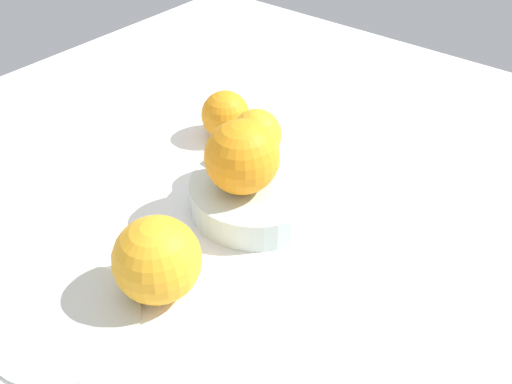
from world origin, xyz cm
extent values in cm
cube|color=white|center=(0.00, 0.00, -1.00)|extent=(110.00, 110.00, 2.00)
cylinder|color=silver|center=(0.00, 0.00, 0.33)|extent=(9.70, 9.70, 0.67)
cylinder|color=silver|center=(0.00, 0.00, 1.85)|extent=(15.64, 15.64, 3.71)
sphere|color=orange|center=(1.72, -0.60, 7.94)|extent=(8.45, 8.45, 8.45)
sphere|color=#F9A823|center=(-4.28, -3.36, 6.78)|extent=(6.14, 6.14, 6.14)
sphere|color=orange|center=(-9.58, -13.14, 3.38)|extent=(6.76, 6.76, 6.76)
sphere|color=#F9A823|center=(16.24, 0.76, 4.38)|extent=(8.75, 8.75, 8.75)
cylinder|color=silver|center=(24.84, -3.46, 0.40)|extent=(14.40, 14.40, 0.80)
camera|label=1|loc=(39.09, 31.35, 42.48)|focal=38.28mm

